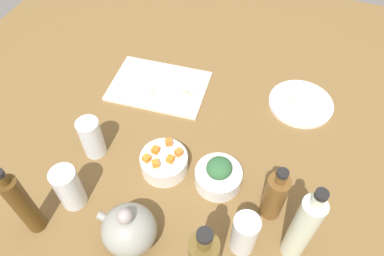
{
  "coord_description": "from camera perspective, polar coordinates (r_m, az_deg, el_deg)",
  "views": [
    {
      "loc": [
        -23.64,
        63.22,
        91.81
      ],
      "look_at": [
        0.0,
        0.0,
        8.0
      ],
      "focal_mm": 34.27,
      "sensor_mm": 36.0,
      "label": 1
    }
  ],
  "objects": [
    {
      "name": "tabletop",
      "position": [
        1.13,
        0.0,
        -2.07
      ],
      "size": [
        190.0,
        190.0,
        3.0
      ],
      "primitive_type": "cube",
      "color": "brown",
      "rests_on": "ground"
    },
    {
      "name": "cutting_board",
      "position": [
        1.26,
        -5.17,
        6.52
      ],
      "size": [
        33.7,
        24.72,
        1.0
      ],
      "primitive_type": "cube",
      "rotation": [
        0.0,
        0.0,
        0.08
      ],
      "color": "white",
      "rests_on": "tabletop"
    },
    {
      "name": "plate_tofu",
      "position": [
        1.25,
        16.57,
        3.7
      ],
      "size": [
        20.84,
        20.84,
        1.2
      ],
      "primitive_type": "cylinder",
      "color": "white",
      "rests_on": "tabletop"
    },
    {
      "name": "bowl_greens",
      "position": [
        1.01,
        4.11,
        -7.64
      ],
      "size": [
        12.85,
        12.85,
        5.18
      ],
      "primitive_type": "cylinder",
      "color": "white",
      "rests_on": "tabletop"
    },
    {
      "name": "bowl_carrots",
      "position": [
        1.03,
        -4.34,
        -5.39
      ],
      "size": [
        13.26,
        13.26,
        5.55
      ],
      "primitive_type": "cylinder",
      "color": "white",
      "rests_on": "tabletop"
    },
    {
      "name": "teapot",
      "position": [
        0.91,
        -9.81,
        -15.26
      ],
      "size": [
        15.07,
        13.1,
        14.95
      ],
      "color": "gray",
      "rests_on": "tabletop"
    },
    {
      "name": "bottle_0",
      "position": [
        0.96,
        -24.84,
        -10.77
      ],
      "size": [
        4.48,
        4.48,
        25.34
      ],
      "color": "#523714",
      "rests_on": "tabletop"
    },
    {
      "name": "bottle_1",
      "position": [
        0.94,
        12.76,
        -10.24
      ],
      "size": [
        5.59,
        5.59,
        18.93
      ],
      "color": "brown",
      "rests_on": "tabletop"
    },
    {
      "name": "bottle_3",
      "position": [
        0.87,
        16.81,
        -14.75
      ],
      "size": [
        5.34,
        5.34,
        28.32
      ],
      "color": "silver",
      "rests_on": "tabletop"
    },
    {
      "name": "drinking_glass_0",
      "position": [
        0.9,
        8.15,
        -16.0
      ],
      "size": [
        6.28,
        6.28,
        12.89
      ],
      "primitive_type": "cylinder",
      "color": "white",
      "rests_on": "tabletop"
    },
    {
      "name": "drinking_glass_1",
      "position": [
        1.07,
        -15.36,
        -1.45
      ],
      "size": [
        6.38,
        6.38,
        12.91
      ],
      "primitive_type": "cylinder",
      "color": "white",
      "rests_on": "tabletop"
    },
    {
      "name": "drinking_glass_2",
      "position": [
        0.99,
        -18.65,
        -8.79
      ],
      "size": [
        6.68,
        6.68,
        13.45
      ],
      "primitive_type": "cylinder",
      "color": "white",
      "rests_on": "tabletop"
    },
    {
      "name": "carrot_cube_0",
      "position": [
        0.99,
        -3.39,
        -4.87
      ],
      "size": [
        1.98,
        1.98,
        1.8
      ],
      "primitive_type": "cube",
      "rotation": [
        0.0,
        0.0,
        1.47
      ],
      "color": "orange",
      "rests_on": "bowl_carrots"
    },
    {
      "name": "carrot_cube_1",
      "position": [
        1.03,
        -3.67,
        -2.22
      ],
      "size": [
        2.48,
        2.48,
        1.8
      ],
      "primitive_type": "cube",
      "rotation": [
        0.0,
        0.0,
        2.13
      ],
      "color": "orange",
      "rests_on": "bowl_carrots"
    },
    {
      "name": "carrot_cube_2",
      "position": [
        1.01,
        -1.93,
        -3.87
      ],
      "size": [
        2.39,
        2.39,
        1.8
      ],
      "primitive_type": "cube",
      "rotation": [
        0.0,
        0.0,
        2.71
      ],
      "color": "orange",
      "rests_on": "bowl_carrots"
    },
    {
      "name": "carrot_cube_3",
      "position": [
        0.99,
        -5.7,
        -5.53
      ],
      "size": [
        2.53,
        2.53,
        1.8
      ],
      "primitive_type": "cube",
      "rotation": [
        0.0,
        0.0,
        0.68
      ],
      "color": "orange",
      "rests_on": "bowl_carrots"
    },
    {
      "name": "carrot_cube_4",
      "position": [
        1.02,
        -5.71,
        -3.43
      ],
      "size": [
        2.05,
        2.05,
        1.8
      ],
      "primitive_type": "cube",
      "rotation": [
        0.0,
        0.0,
        2.99
      ],
      "color": "orange",
      "rests_on": "bowl_carrots"
    },
    {
      "name": "carrot_cube_5",
      "position": [
        1.0,
        -7.1,
        -4.72
      ],
      "size": [
        2.22,
        2.22,
        1.8
      ],
      "primitive_type": "cube",
      "rotation": [
        0.0,
        0.0,
        1.3
      ],
      "color": "orange",
      "rests_on": "bowl_carrots"
    },
    {
      "name": "chopped_greens_mound",
      "position": [
        0.97,
        4.26,
        -6.22
      ],
      "size": [
        7.14,
        7.43,
        4.09
      ],
      "primitive_type": "ellipsoid",
      "rotation": [
        0.0,
        0.0,
        1.53
      ],
      "color": "#306338",
      "rests_on": "bowl_greens"
    },
    {
      "name": "tofu_cube_0",
      "position": [
        1.24,
        17.86,
        3.74
      ],
      "size": [
        2.95,
        2.95,
        2.2
      ],
      "primitive_type": "cube",
      "rotation": [
        0.0,
        0.0,
        2.03
      ],
      "color": "white",
      "rests_on": "plate_tofu"
    },
    {
      "name": "tofu_cube_1",
      "position": [
        1.26,
        15.89,
        5.36
      ],
      "size": [
        2.54,
        2.54,
        2.2
      ],
      "primitive_type": "cube",
      "rotation": [
        0.0,
        0.0,
        2.97
      ],
      "color": "#FAF6CD",
      "rests_on": "plate_tofu"
    },
    {
      "name": "tofu_cube_2",
      "position": [
        1.22,
        15.92,
        3.37
      ],
      "size": [
        2.48,
        2.48,
        2.2
      ],
      "primitive_type": "cube",
      "rotation": [
        0.0,
        0.0,
        0.14
      ],
      "color": "#FBF6CA",
      "rests_on": "plate_tofu"
    },
    {
      "name": "tofu_cube_3",
      "position": [
        1.27,
        17.44,
        5.27
      ],
      "size": [
        2.43,
        2.43,
        2.2
      ],
      "primitive_type": "cube",
      "rotation": [
        0.0,
        0.0,
        1.46
      ],
      "color": "silver",
      "rests_on": "plate_tofu"
    },
    {
      "name": "tofu_cube_4",
      "position": [
        1.24,
        14.7,
        4.69
      ],
      "size": [
        2.92,
        2.92,
        2.2
      ],
      "primitive_type": "cube",
      "rotation": [
        0.0,
        0.0,
        1.14
      ],
      "color": "#F6EECC",
      "rests_on": "plate_tofu"
    },
    {
      "name": "dumpling_0",
      "position": [
        1.21,
        -0.82,
        5.16
      ],
      "size": [
        7.23,
        7.22,
        2.25
      ],
      "primitive_type": "pyramid",
      "rotation": [
        0.0,
        0.0,
        3.65
      ],
      "color": "beige",
      "rests_on": "cutting_board"
    },
    {
      "name": "dumpling_1",
      "position": [
        1.3,
        -5.69,
        8.91
      ],
      "size": [
        5.63,
        5.67,
        2.25
      ],
      "primitive_type": "pyramid",
      "rotation": [
        0.0,
        0.0,
        2.12
      ],
      "color": "beige",
      "rests_on": "cutting_board"
    },
    {
      "name": "dumpling_2",
      "position": [
        1.22,
        -6.74,
        5.55
      ],
      "size": [
        6.46,
        5.91,
        2.26
      ],
      "primitive_type": "pyramid",
      "rotation": [
        0.0,
        0.0,
        6.0
      ],
      "color": "beige",
      "rests_on": "cutting_board"
    }
  ]
}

